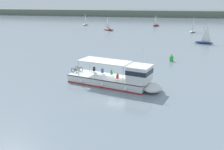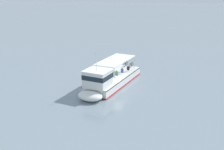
# 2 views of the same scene
# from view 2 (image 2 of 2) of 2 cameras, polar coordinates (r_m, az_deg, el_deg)

# --- Properties ---
(ground_plane) EXTENTS (400.00, 400.00, 0.00)m
(ground_plane) POSITION_cam_2_polar(r_m,az_deg,el_deg) (35.01, 0.28, -2.53)
(ground_plane) COLOR gray
(ferry_main) EXTENTS (13.07, 6.14, 5.32)m
(ferry_main) POSITION_cam_2_polar(r_m,az_deg,el_deg) (34.45, -0.75, -1.08)
(ferry_main) COLOR white
(ferry_main) RESTS_ON ground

